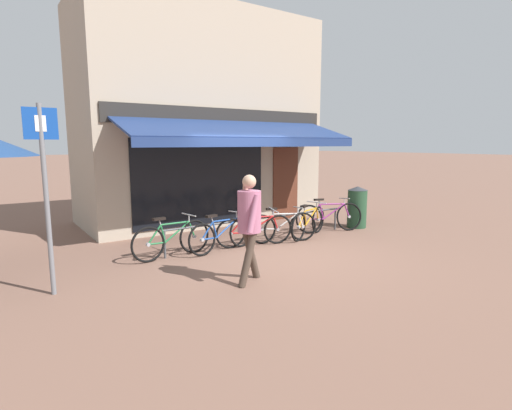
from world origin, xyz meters
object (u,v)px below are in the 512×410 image
parking_sign (45,182)px  bicycle_orange (309,222)px  pedestrian_adult (249,217)px  bicycle_silver (282,227)px  bicycle_purple (329,217)px  bicycle_blue (222,234)px  bicycle_green (172,239)px  bicycle_red (255,230)px  litter_bin (357,207)px

parking_sign → bicycle_orange: bearing=6.3°
pedestrian_adult → bicycle_silver: bearing=34.8°
pedestrian_adult → bicycle_purple: bearing=21.9°
bicycle_blue → bicycle_silver: 1.51m
bicycle_blue → bicycle_purple: (3.14, 0.08, 0.03)m
parking_sign → bicycle_silver: bearing=6.9°
bicycle_green → bicycle_red: bearing=-12.8°
bicycle_silver → litter_bin: (2.63, 0.15, 0.19)m
bicycle_red → litter_bin: (3.37, 0.12, 0.19)m
bicycle_red → bicycle_silver: 0.74m
bicycle_green → pedestrian_adult: pedestrian_adult is taller
litter_bin → bicycle_orange: bearing=-176.3°
bicycle_orange → parking_sign: bearing=163.8°
bicycle_blue → bicycle_silver: (1.51, -0.09, -0.00)m
bicycle_orange → litter_bin: bearing=-18.8°
bicycle_blue → parking_sign: bearing=-177.3°
bicycle_blue → bicycle_silver: bearing=-12.3°
bicycle_green → bicycle_silver: 2.56m
bicycle_purple → bicycle_red: bearing=-159.4°
bicycle_red → parking_sign: 4.28m
bicycle_silver → pedestrian_adult: 2.82m
bicycle_blue → bicycle_red: (0.77, -0.05, 0.00)m
bicycle_red → bicycle_purple: bearing=16.3°
pedestrian_adult → litter_bin: size_ratio=1.60×
pedestrian_adult → bicycle_orange: bearing=26.3°
bicycle_red → bicycle_purple: bicycle_purple is taller
bicycle_blue → bicycle_red: bicycle_red is taller
parking_sign → pedestrian_adult: bearing=-24.0°
bicycle_silver → bicycle_green: bearing=-167.9°
bicycle_green → litter_bin: 5.19m
pedestrian_adult → bicycle_green: bearing=97.4°
bicycle_green → bicycle_silver: bicycle_green is taller
bicycle_purple → bicycle_silver: bearing=-156.7°
bicycle_silver → pedestrian_adult: size_ratio=0.91×
bicycle_orange → litter_bin: litter_bin is taller
bicycle_silver → bicycle_orange: size_ratio=0.99×
bicycle_purple → litter_bin: bearing=16.4°
bicycle_blue → bicycle_orange: bearing=-10.2°
bicycle_blue → pedestrian_adult: bearing=-115.8°
bicycle_green → litter_bin: size_ratio=1.55×
bicycle_red → litter_bin: bearing=15.0°
pedestrian_adult → litter_bin: bearing=16.5°
bicycle_green → pedestrian_adult: size_ratio=0.97×
bicycle_silver → pedestrian_adult: pedestrian_adult is taller
bicycle_purple → bicycle_orange: bearing=-153.2°
bicycle_orange → litter_bin: (1.81, 0.12, 0.19)m
bicycle_blue → parking_sign: size_ratio=0.61×
bicycle_red → litter_bin: litter_bin is taller
bicycle_orange → bicycle_purple: 0.82m
bicycle_red → bicycle_orange: bicycle_red is taller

